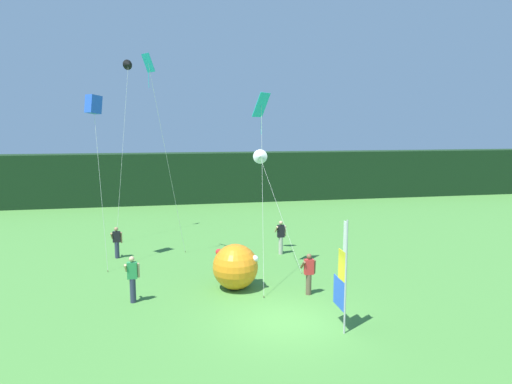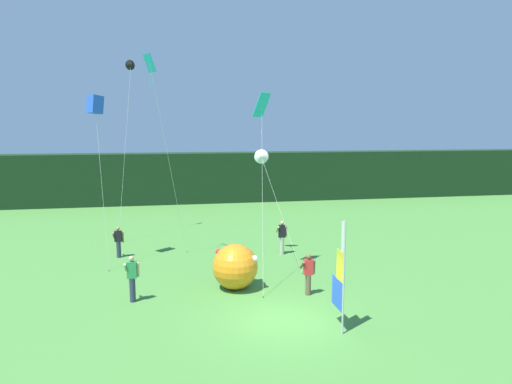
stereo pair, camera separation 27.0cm
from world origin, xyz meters
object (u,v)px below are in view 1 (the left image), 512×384
person_far_left (281,236)px  person_far_right (132,278)px  kite_blue_box_2 (93,105)px  inflatable_balloon (235,267)px  person_mid_field (117,242)px  banner_flag (342,277)px  kite_cyan_diamond_1 (151,76)px  kite_cyan_diamond_0 (261,111)px  kite_white_delta_3 (260,157)px  kite_black_delta_4 (128,67)px  person_near_banner (309,273)px

person_far_left → person_far_right: (-7.04, -5.24, 0.01)m
person_far_right → kite_blue_box_2: (-1.84, 5.20, 6.58)m
person_far_right → inflatable_balloon: inflatable_balloon is taller
person_mid_field → kite_blue_box_2: kite_blue_box_2 is taller
person_mid_field → person_far_right: size_ratio=0.89×
banner_flag → kite_cyan_diamond_1: (-6.05, 8.93, 7.09)m
kite_cyan_diamond_0 → kite_blue_box_2: size_ratio=1.00×
person_mid_field → kite_white_delta_3: 8.34m
kite_cyan_diamond_1 → kite_black_delta_4: kite_black_delta_4 is taller
banner_flag → kite_cyan_diamond_1: kite_cyan_diamond_1 is taller
person_near_banner → kite_cyan_diamond_0: bearing=114.9°
person_far_left → kite_blue_box_2: bearing=-179.7°
banner_flag → kite_white_delta_3: (-0.83, 9.02, 3.28)m
person_near_banner → person_far_left: (0.33, 5.74, 0.06)m
banner_flag → inflatable_balloon: (-2.81, 4.36, -0.84)m
person_far_left → kite_blue_box_2: size_ratio=0.22×
person_mid_field → kite_white_delta_3: bearing=-6.2°
person_far_left → kite_cyan_diamond_1: size_ratio=0.18×
person_far_left → kite_cyan_diamond_1: 10.11m
kite_cyan_diamond_0 → kite_white_delta_3: 3.75m
person_mid_field → inflatable_balloon: size_ratio=0.86×
person_near_banner → person_mid_field: size_ratio=1.04×
person_near_banner → kite_cyan_diamond_1: kite_cyan_diamond_1 is taller
kite_blue_box_2 → kite_cyan_diamond_0: bearing=-21.6°
inflatable_balloon → kite_white_delta_3: 6.53m
kite_white_delta_3 → person_far_right: bearing=-138.1°
person_far_right → kite_white_delta_3: size_ratio=0.33×
inflatable_balloon → kite_blue_box_2: (-5.83, 4.50, 6.60)m
person_near_banner → kite_black_delta_4: bearing=122.9°
person_mid_field → person_near_banner: bearing=-40.0°
person_far_right → kite_cyan_diamond_1: size_ratio=0.18×
person_far_right → kite_blue_box_2: bearing=109.5°
banner_flag → person_far_right: bearing=151.7°
kite_cyan_diamond_0 → person_far_right: bearing=-156.6°
person_mid_field → kite_black_delta_4: size_ratio=0.15×
banner_flag → kite_cyan_diamond_0: size_ratio=0.46×
inflatable_balloon → kite_white_delta_3: kite_white_delta_3 is taller
banner_flag → person_near_banner: size_ratio=2.24×
person_mid_field → kite_cyan_diamond_1: size_ratio=0.16×
kite_cyan_diamond_1 → kite_black_delta_4: size_ratio=0.95×
banner_flag → person_far_right: size_ratio=2.08×
kite_cyan_diamond_1 → kite_blue_box_2: size_ratio=1.23×
inflatable_balloon → kite_cyan_diamond_1: (-3.24, 4.56, 7.93)m
person_far_left → kite_black_delta_4: size_ratio=0.17×
person_far_left → kite_cyan_diamond_0: kite_cyan_diamond_0 is taller
banner_flag → kite_cyan_diamond_0: 8.21m
kite_white_delta_3 → kite_cyan_diamond_0: bearing=-100.6°
person_near_banner → kite_black_delta_4: (-7.38, 11.39, 9.10)m
person_near_banner → inflatable_balloon: bearing=156.3°
person_far_right → kite_white_delta_3: kite_white_delta_3 is taller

